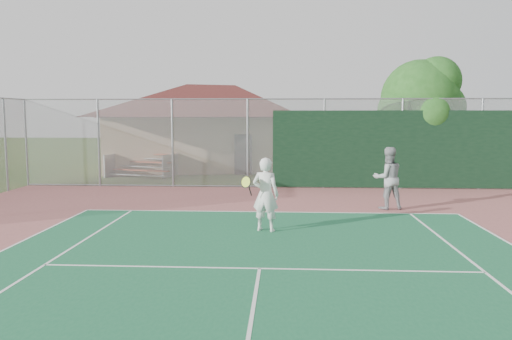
{
  "coord_description": "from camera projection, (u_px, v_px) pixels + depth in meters",
  "views": [
    {
      "loc": [
        0.44,
        -2.62,
        2.86
      ],
      "look_at": [
        -0.3,
        10.53,
        1.42
      ],
      "focal_mm": 35.0,
      "sensor_mm": 36.0,
      "label": 1
    }
  ],
  "objects": [
    {
      "name": "player_white_front",
      "position": [
        265.0,
        195.0,
        12.23
      ],
      "size": [
        1.02,
        0.76,
        1.82
      ],
      "rotation": [
        0.0,
        0.0,
        2.86
      ],
      "color": "silver",
      "rests_on": "ground"
    },
    {
      "name": "clubhouse",
      "position": [
        215.0,
        118.0,
        27.62
      ],
      "size": [
        13.61,
        10.38,
        5.3
      ],
      "rotation": [
        0.0,
        0.0,
        0.19
      ],
      "color": "tan",
      "rests_on": "ground"
    },
    {
      "name": "player_grey_back",
      "position": [
        388.0,
        179.0,
        15.14
      ],
      "size": [
        1.04,
        0.88,
        1.89
      ],
      "rotation": [
        0.0,
        0.0,
        3.33
      ],
      "color": "#96999A",
      "rests_on": "ground"
    },
    {
      "name": "tree",
      "position": [
        422.0,
        101.0,
        20.63
      ],
      "size": [
        3.76,
        3.56,
        5.25
      ],
      "color": "#392615",
      "rests_on": "ground"
    },
    {
      "name": "bleachers",
      "position": [
        143.0,
        164.0,
        23.47
      ],
      "size": [
        3.25,
        2.37,
        1.06
      ],
      "rotation": [
        0.0,
        0.0,
        -0.29
      ],
      "color": "#AD4427",
      "rests_on": "ground"
    },
    {
      "name": "back_fence",
      "position": [
        327.0,
        146.0,
        19.49
      ],
      "size": [
        20.08,
        0.11,
        3.53
      ],
      "color": "gray",
      "rests_on": "ground"
    }
  ]
}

